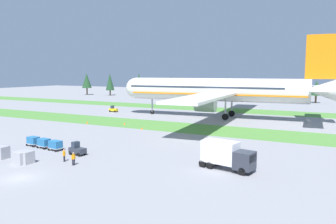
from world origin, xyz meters
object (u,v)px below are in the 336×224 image
Objects in this scene: baggage_tug at (77,149)px; ground_crew_loader at (64,155)px; uld_container_1 at (1,152)px; taxiway_marker_2 at (87,122)px; cargo_dolly_third at (33,140)px; pushback_tractor at (113,109)px; taxiway_marker_1 at (142,128)px; cargo_dolly_second at (44,143)px; uld_container_0 at (21,158)px; uld_container_2 at (25,157)px; cargo_dolly_lead at (56,145)px; taxiway_marker_0 at (124,123)px; catering_truck at (227,154)px; ground_crew_marshaller at (73,158)px; airliner at (221,90)px.

ground_crew_loader is (1.06, -3.71, 0.13)m from baggage_tug.
uld_container_1 reaches higher than taxiway_marker_2.
pushback_tractor is (-17.03, 44.91, -0.10)m from cargo_dolly_third.
cargo_dolly_second is at bearing -102.08° from taxiway_marker_1.
taxiway_marker_2 is at bearing 116.43° from uld_container_0.
pushback_tractor reaches higher than uld_container_2.
taxiway_marker_0 is at bearing -162.22° from cargo_dolly_lead.
taxiway_marker_1 is (24.69, -22.91, -0.58)m from pushback_tractor.
taxiway_marker_0 is at bearing -116.23° from catering_truck.
uld_container_1 is at bearing 177.85° from uld_container_2.
pushback_tractor is at bearing -120.52° from catering_truck.
catering_truck reaches higher than uld_container_2.
cargo_dolly_lead is (-4.99, 0.57, 0.10)m from baggage_tug.
taxiway_marker_1 is (-6.60, 27.74, -0.71)m from ground_crew_marshaller.
taxiway_marker_2 is (-10.61, 30.56, -0.53)m from uld_container_1.
pushback_tractor is 58.55m from uld_container_0.
taxiway_marker_1 is at bearing -27.53° from taxiway_marker_0.
catering_truck reaches higher than cargo_dolly_second.
cargo_dolly_second is 2.90m from cargo_dolly_third.
baggage_tug is 10.58m from uld_container_1.
uld_container_0 is 34.72m from taxiway_marker_0.
catering_truck reaches higher than ground_crew_marshaller.
pushback_tractor reaches higher than cargo_dolly_third.
taxiway_marker_0 is 0.83× the size of taxiway_marker_2.
airliner is 35.44× the size of uld_container_0.
uld_container_2 reaches higher than taxiway_marker_2.
ground_crew_loader is 9.79m from uld_container_1.
taxiway_marker_0 is (-16.15, -21.70, -7.28)m from airliner.
taxiway_marker_0 is at bearing 152.47° from taxiway_marker_1.
airliner reaches higher than pushback_tractor.
airliner is at bearing 179.62° from baggage_tug.
pushback_tractor is (-49.86, 43.20, -1.14)m from catering_truck.
taxiway_marker_0 is (17.56, -19.20, -0.54)m from pushback_tractor.
cargo_dolly_third is at bearing 16.52° from pushback_tractor.
baggage_tug is at bearing -121.77° from ground_crew_marshaller.
ground_crew_marshaller is 0.87× the size of uld_container_0.
uld_container_2 is 3.59× the size of taxiway_marker_0.
taxiway_marker_2 is (-15.82, 0.79, 0.10)m from taxiway_marker_1.
airliner is at bearing 170.44° from cargo_dolly_second.
pushback_tractor is at bearing 137.14° from taxiway_marker_1.
catering_truck is 2.70× the size of pushback_tractor.
taxiway_marker_2 is at bearing -106.82° from catering_truck.
uld_container_2 is (0.41, 0.36, 0.02)m from uld_container_0.
cargo_dolly_third is 11.10m from uld_container_2.
taxiway_marker_0 is at bearing -152.66° from baggage_tug.
ground_crew_loader is at bearing 16.81° from uld_container_1.
uld_container_1 is (-0.44, -7.45, -0.05)m from cargo_dolly_second.
uld_container_1 is at bearing -18.45° from cargo_dolly_lead.
baggage_tug is 4.04× the size of taxiway_marker_2.
taxiway_marker_2 is at bearing -153.71° from cargo_dolly_third.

